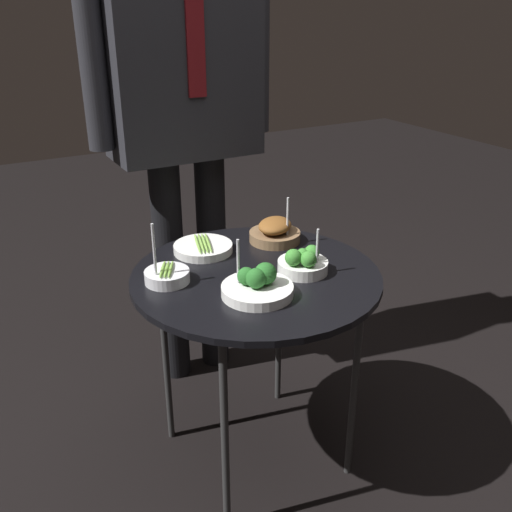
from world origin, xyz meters
TOP-DOWN VIEW (x-y plane):
  - ground_plane at (0.00, 0.00)m, footprint 8.00×8.00m
  - serving_cart at (0.00, 0.00)m, footprint 0.67×0.67m
  - bowl_broccoli_mid_right at (-0.06, -0.11)m, footprint 0.18×0.18m
  - bowl_asparagus_far_rim at (-0.06, 0.20)m, footprint 0.17×0.17m
  - bowl_asparagus_near_rim at (-0.23, 0.07)m, footprint 0.12×0.12m
  - bowl_broccoli_back_right at (0.11, -0.06)m, footprint 0.13×0.13m
  - bowl_roast_center at (0.16, 0.16)m, footprint 0.16×0.16m
  - waiter_figure at (0.03, 0.52)m, footprint 0.62×0.23m

SIDE VIEW (x-z plane):
  - ground_plane at x=0.00m, z-range 0.00..0.00m
  - serving_cart at x=0.00m, z-range 0.27..0.89m
  - bowl_asparagus_far_rim at x=-0.06m, z-range 0.62..0.65m
  - bowl_asparagus_near_rim at x=-0.23m, z-range 0.56..0.73m
  - bowl_broccoli_mid_right at x=-0.06m, z-range 0.58..0.72m
  - bowl_broccoli_back_right at x=0.11m, z-range 0.59..0.72m
  - bowl_roast_center at x=0.16m, z-range 0.58..0.73m
  - waiter_figure at x=0.03m, z-range 0.22..1.90m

